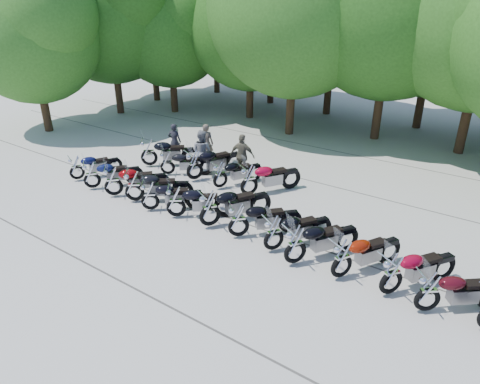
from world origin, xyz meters
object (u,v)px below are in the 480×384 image
Objects in this scene: rider_0 at (175,141)px; rider_3 at (206,143)px; motorcycle_0 at (76,167)px; motorcycle_14 at (149,151)px; motorcycle_1 at (91,174)px; motorcycle_4 at (150,195)px; motorcycle_11 at (392,273)px; motorcycle_15 at (167,162)px; motorcycle_7 at (239,219)px; motorcycle_17 at (220,174)px; motorcycle_8 at (274,232)px; motorcycle_16 at (195,164)px; motorcycle_3 at (134,185)px; motorcycle_6 at (210,208)px; rider_1 at (202,151)px; motorcycle_5 at (176,201)px; motorcycle_12 at (429,291)px; motorcycle_18 at (249,179)px; rider_2 at (242,156)px; motorcycle_10 at (342,258)px; motorcycle_9 at (296,244)px; motorcycle_2 at (113,180)px.

rider_3 is at bearing 176.13° from rider_0.
motorcycle_14 is at bearing -89.60° from motorcycle_0.
motorcycle_0 is at bearing 47.09° from rider_0.
motorcycle_4 is at bearing -143.70° from motorcycle_1.
motorcycle_15 is at bearing 18.62° from motorcycle_11.
motorcycle_17 is (-2.74, 2.63, -0.04)m from motorcycle_7.
motorcycle_8 is 0.88× the size of motorcycle_16.
motorcycle_1 is at bearing 115.90° from motorcycle_15.
motorcycle_3 reaches higher than motorcycle_1.
rider_3 is at bearing -23.94° from motorcycle_4.
motorcycle_6 is at bearing 119.37° from rider_0.
motorcycle_3 is 1.14× the size of motorcycle_15.
motorcycle_11 is at bearing 131.87° from rider_3.
rider_3 is at bearing -72.74° from motorcycle_1.
motorcycle_14 reaches higher than motorcycle_11.
rider_1 is (3.56, 3.65, 0.33)m from motorcycle_0.
motorcycle_5 is 8.11m from motorcycle_12.
rider_2 is at bearing -16.38° from motorcycle_18.
rider_0 reaches higher than motorcycle_4.
rider_0 is (-5.06, 1.41, 0.14)m from motorcycle_18.
motorcycle_8 is at bearing 24.80° from motorcycle_10.
motorcycle_9 is at bearing 129.78° from rider_0.
motorcycle_7 is at bearing 22.77° from motorcycle_9.
rider_2 reaches higher than motorcycle_15.
rider_0 is at bearing -2.87° from motorcycle_15.
motorcycle_7 is (2.48, 0.14, 0.01)m from motorcycle_5.
rider_0 is (0.27, 4.38, 0.21)m from motorcycle_1.
rider_3 reaches higher than motorcycle_0.
motorcycle_4 is 2.45m from motorcycle_6.
motorcycle_7 is at bearing 110.03° from rider_2.
motorcycle_17 is (-6.18, 2.80, -0.04)m from motorcycle_10.
motorcycle_15 is at bearing 19.71° from rider_2.
rider_0 reaches higher than motorcycle_8.
motorcycle_9 is at bearing 36.81° from motorcycle_11.
motorcycle_2 is 4.46m from rider_0.
motorcycle_7 is at bearing -125.94° from motorcycle_3.
motorcycle_8 is at bearing 165.95° from motorcycle_18.
motorcycle_3 is 1.00× the size of motorcycle_9.
motorcycle_11 is 11.79m from motorcycle_14.
motorcycle_6 is at bearing -125.32° from motorcycle_3.
motorcycle_4 is at bearing 50.13° from motorcycle_12.
motorcycle_2 is at bearing 44.22° from rider_2.
motorcycle_10 is (2.16, -0.13, 0.01)m from motorcycle_8.
motorcycle_1 is 0.92× the size of motorcycle_9.
motorcycle_8 is at bearing 174.71° from motorcycle_16.
motorcycle_17 is 0.88× the size of motorcycle_18.
motorcycle_8 is 0.89m from motorcycle_9.
rider_3 is (-1.48, 4.91, 0.28)m from motorcycle_4.
rider_2 is at bearing -11.67° from motorcycle_9.
rider_2 is (-0.28, 4.30, 0.26)m from motorcycle_5.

